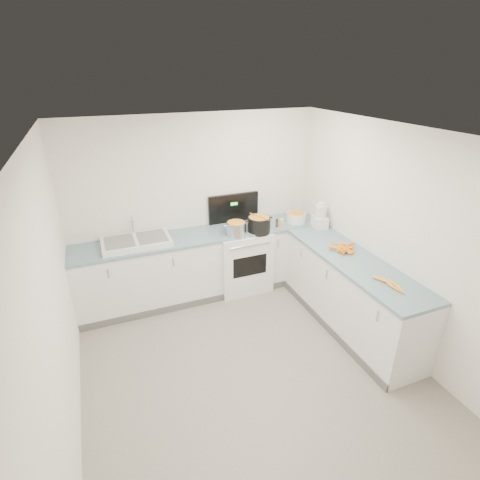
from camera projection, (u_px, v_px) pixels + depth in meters
name	position (u px, v px, depth m)	size (l,w,h in m)	color
floor	(252.00, 370.00, 4.09)	(3.50, 4.00, 0.00)	gray
ceiling	(256.00, 137.00, 3.04)	(3.50, 4.00, 0.00)	white
wall_back	(196.00, 206.00, 5.25)	(3.50, 2.50, 0.00)	white
wall_front	(414.00, 453.00, 1.89)	(3.50, 2.50, 0.00)	white
wall_left	(53.00, 311.00, 2.98)	(4.00, 2.50, 0.00)	white
wall_right	(397.00, 242.00, 4.16)	(4.00, 2.50, 0.00)	white
counter_back	(205.00, 264.00, 5.33)	(3.50, 0.62, 0.94)	white
counter_right	(350.00, 293.00, 4.64)	(0.62, 2.20, 0.94)	white
stove	(241.00, 257.00, 5.50)	(0.76, 0.65, 1.36)	white
sink	(136.00, 242.00, 4.81)	(0.86, 0.52, 0.31)	white
steel_pot	(236.00, 229.00, 5.08)	(0.27, 0.27, 0.20)	silver
black_pot	(259.00, 225.00, 5.18)	(0.31, 0.31, 0.22)	black
wooden_spoon	(259.00, 217.00, 5.13)	(0.02, 0.02, 0.36)	#AD7A47
mixing_bowl	(296.00, 217.00, 5.51)	(0.29, 0.29, 0.13)	white
extract_bottle	(277.00, 224.00, 5.33)	(0.04, 0.04, 0.10)	#593319
spice_jar	(281.00, 223.00, 5.35)	(0.06, 0.06, 0.10)	#E5B266
food_processor	(320.00, 217.00, 5.27)	(0.22, 0.25, 0.37)	white
carrot_pile	(344.00, 249.00, 4.63)	(0.36, 0.38, 0.08)	orange
peeled_carrots	(392.00, 285.00, 3.89)	(0.14, 0.42, 0.04)	orange
peelings	(123.00, 240.00, 4.75)	(0.20, 0.28, 0.01)	tan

